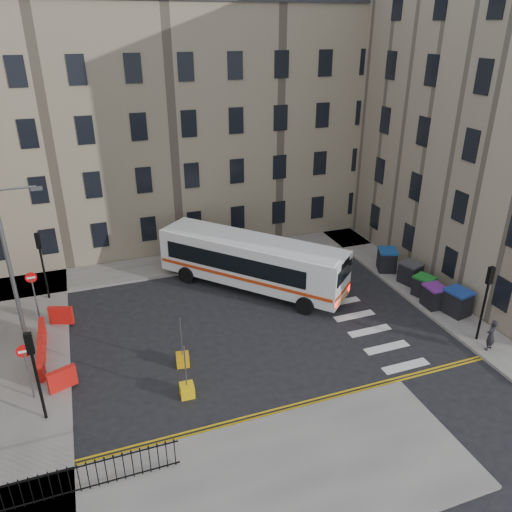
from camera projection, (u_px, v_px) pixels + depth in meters
ground at (280, 318)px, 27.58m from camera, size 120.00×120.00×0.00m
pavement_north at (147, 268)px, 33.02m from camera, size 36.00×3.20×0.15m
pavement_east at (380, 263)px, 33.74m from camera, size 2.40×26.00×0.15m
pavement_west at (4, 359)px, 24.07m from camera, size 6.00×22.00×0.15m
pavement_sw at (202, 502)px, 16.86m from camera, size 20.00×6.00×0.15m
terrace_north at (106, 121)px, 34.98m from camera, size 38.30×10.80×17.20m
traffic_light_east at (487, 292)px, 24.35m from camera, size 0.28×0.22×4.10m
traffic_light_nw at (41, 256)px, 28.19m from camera, size 0.28×0.22×4.10m
traffic_light_sw at (34, 364)px, 19.25m from camera, size 0.28×0.22×4.10m
streetlamp at (10, 269)px, 23.43m from camera, size 0.50×0.22×8.14m
no_entry_north at (33, 285)px, 26.67m from camera, size 0.60×0.08×3.00m
no_entry_south at (26, 361)px, 20.70m from camera, size 0.60×0.08×3.00m
roadworks_barriers at (50, 346)px, 24.07m from camera, size 1.66×6.26×1.00m
iron_railings at (65, 482)px, 16.80m from camera, size 7.80×0.04×1.20m
bus at (251, 261)px, 30.04m from camera, size 9.75×10.40×3.17m
wheelie_bin_a at (458, 302)px, 27.45m from camera, size 1.36×1.50×1.45m
wheelie_bin_b at (434, 296)px, 28.18m from camera, size 1.05×1.20×1.29m
wheelie_bin_c at (424, 286)px, 29.33m from camera, size 1.32×1.41×1.24m
wheelie_bin_d at (410, 273)px, 30.78m from camera, size 1.38×1.48×1.34m
wheelie_bin_e at (387, 260)px, 32.37m from camera, size 1.55×1.64×1.44m
pedestrian at (491, 335)px, 24.35m from camera, size 0.69×0.56×1.66m
bollard_yellow at (187, 390)px, 21.69m from camera, size 0.63×0.63×0.60m
bollard_chevron at (183, 360)px, 23.67m from camera, size 0.68×0.68×0.60m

